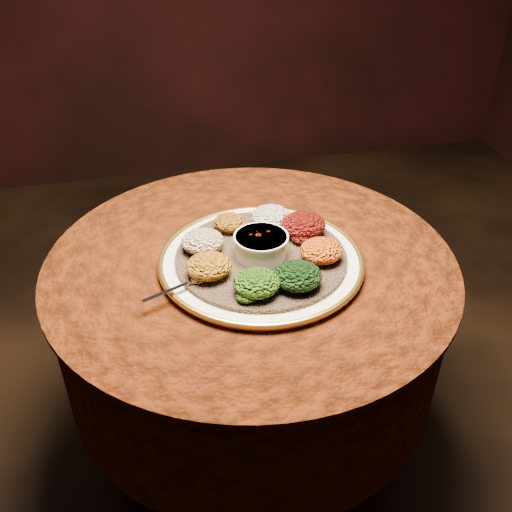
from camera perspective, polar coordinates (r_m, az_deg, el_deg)
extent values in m
plane|color=black|center=(1.85, -0.41, -19.18)|extent=(4.00, 4.00, 0.00)
cylinder|color=black|center=(1.84, -0.41, -18.81)|extent=(0.44, 0.44, 0.04)
cylinder|color=black|center=(1.59, -0.46, -11.95)|extent=(0.12, 0.12, 0.68)
cylinder|color=black|center=(1.35, -0.53, -1.42)|extent=(0.80, 0.80, 0.04)
cylinder|color=#431705|center=(1.44, -0.50, -6.08)|extent=(0.93, 0.93, 0.34)
cylinder|color=#431705|center=(1.34, -0.54, -0.48)|extent=(0.96, 0.96, 0.01)
cylinder|color=white|center=(1.30, 0.50, -0.60)|extent=(0.47, 0.47, 0.02)
torus|color=gold|center=(1.30, 0.50, -0.35)|extent=(0.47, 0.47, 0.01)
cylinder|color=brown|center=(1.30, 0.51, -0.09)|extent=(0.50, 0.50, 0.01)
cylinder|color=white|center=(1.28, 0.51, 1.04)|extent=(0.12, 0.12, 0.05)
cylinder|color=white|center=(1.27, 0.52, 1.90)|extent=(0.12, 0.12, 0.01)
cylinder|color=#671E05|center=(1.27, 0.52, 1.61)|extent=(0.10, 0.10, 0.01)
ellipsoid|color=silver|center=(1.22, -5.78, -2.26)|extent=(0.04, 0.03, 0.01)
cube|color=silver|center=(1.19, -8.66, -3.46)|extent=(0.12, 0.06, 0.00)
ellipsoid|color=silver|center=(1.39, 1.48, 3.99)|extent=(0.10, 0.09, 0.05)
ellipsoid|color=black|center=(1.36, 4.74, 3.13)|extent=(0.11, 0.10, 0.05)
ellipsoid|color=#B0630E|center=(1.28, 6.55, 0.54)|extent=(0.10, 0.09, 0.05)
ellipsoid|color=black|center=(1.19, 4.19, -1.99)|extent=(0.10, 0.10, 0.05)
ellipsoid|color=#973709|center=(1.17, 0.06, -2.70)|extent=(0.10, 0.09, 0.05)
ellipsoid|color=#B3640F|center=(1.22, -4.73, -1.00)|extent=(0.10, 0.09, 0.05)
ellipsoid|color=maroon|center=(1.30, -5.36, 1.48)|extent=(0.10, 0.09, 0.05)
ellipsoid|color=#9C5D12|center=(1.38, -2.67, 3.38)|extent=(0.08, 0.07, 0.04)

